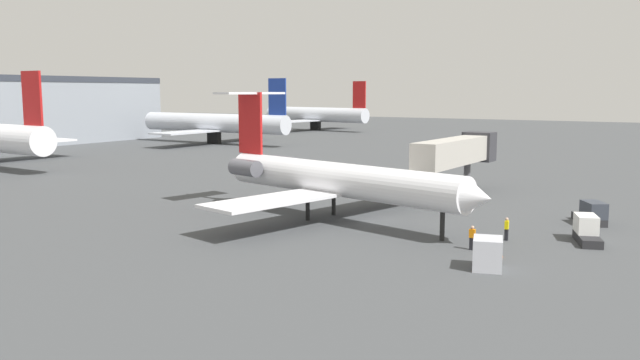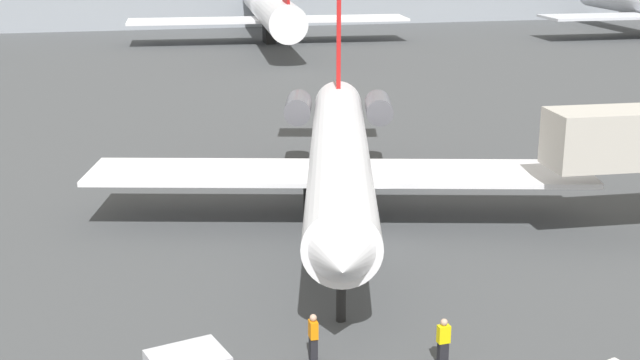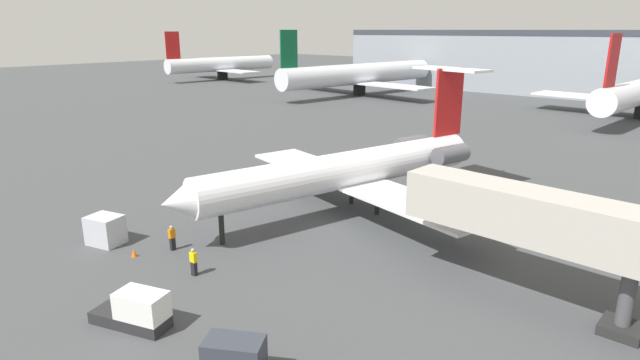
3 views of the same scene
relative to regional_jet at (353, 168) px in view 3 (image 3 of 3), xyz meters
The scene contains 11 objects.
ground_plane 4.96m from the regional_jet, 84.07° to the right, with size 400.00×400.00×0.10m, color #424447.
regional_jet is the anchor object (origin of this frame).
jet_bridge 18.45m from the regional_jet, 16.29° to the right, with size 16.30×3.64×6.32m.
ground_crew_marshaller 14.54m from the regional_jet, 107.31° to the right, with size 0.27×0.41×1.69m.
ground_crew_loader 15.14m from the regional_jet, 90.65° to the right, with size 0.42×0.29×1.69m.
baggage_tug_lead 20.31m from the regional_jet, 83.27° to the right, with size 4.24×2.63×1.90m.
cargo_container_uld 18.27m from the regional_jet, 118.09° to the right, with size 2.56×2.25×1.94m.
traffic_cone_near 17.01m from the regional_jet, 108.12° to the right, with size 0.36×0.36×0.55m.
terminal_building 94.48m from the regional_jet, 89.79° to the left, with size 129.06×22.71×13.76m.
parked_airliner_west_end 115.99m from the regional_jet, 146.43° to the left, with size 28.79×33.96×13.34m.
parked_airliner_west_mid 75.46m from the regional_jet, 126.66° to the left, with size 36.48×43.09×13.79m.
Camera 3 is at (23.19, -27.52, 13.82)m, focal length 29.17 mm.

